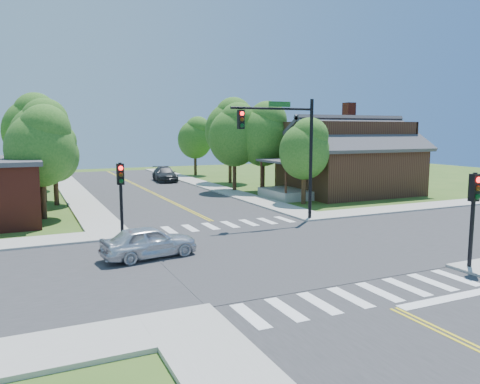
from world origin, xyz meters
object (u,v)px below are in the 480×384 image
signal_mast_ne (287,140)px  signal_pole_se (474,202)px  car_dgrey (165,175)px  car_silver (149,243)px  signal_pole_nw (121,186)px  house_ne (349,155)px

signal_mast_ne → signal_pole_se: (1.69, -11.21, -2.19)m
signal_mast_ne → car_dgrey: signal_mast_ne is taller
signal_mast_ne → car_silver: 11.00m
signal_pole_nw → car_dgrey: (9.10, 24.33, -1.92)m
signal_pole_nw → car_silver: 4.76m
car_silver → car_dgrey: size_ratio=0.80×
signal_pole_nw → car_silver: bearing=-86.0°
signal_pole_se → car_dgrey: (-2.10, 35.53, -1.92)m
car_silver → house_ne: bearing=-65.5°
house_ne → car_silver: size_ratio=3.10×
signal_mast_ne → signal_pole_nw: signal_mast_ne is taller
signal_pole_nw → house_ne: (20.71, 8.66, 0.67)m
signal_pole_se → house_ne: size_ratio=0.29×
house_ne → car_silver: (-20.40, -12.98, -2.64)m
signal_mast_ne → car_dgrey: 24.67m
signal_pole_se → car_dgrey: bearing=93.4°
signal_pole_nw → house_ne: bearing=22.7°
house_ne → car_dgrey: 19.68m
signal_pole_se → car_silver: (-10.89, 6.88, -1.98)m
signal_mast_ne → car_silver: bearing=-154.8°
house_ne → car_dgrey: (-11.61, 15.67, -2.59)m
signal_pole_se → car_silver: size_ratio=0.90×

